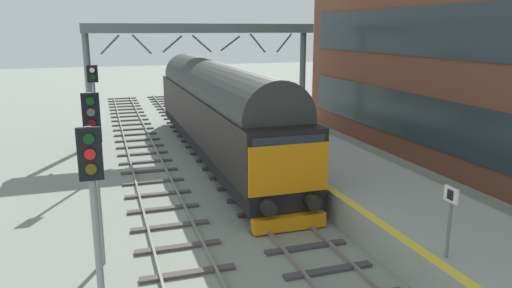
{
  "coord_description": "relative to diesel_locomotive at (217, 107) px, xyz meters",
  "views": [
    {
      "loc": [
        -5.38,
        -16.26,
        6.24
      ],
      "look_at": [
        0.2,
        0.95,
        1.91
      ],
      "focal_mm": 33.81,
      "sensor_mm": 36.0,
      "label": 1
    }
  ],
  "objects": [
    {
      "name": "signal_post_near",
      "position": [
        -5.65,
        -13.85,
        0.42
      ],
      "size": [
        0.44,
        0.22,
        4.53
      ],
      "color": "gray",
      "rests_on": "ground"
    },
    {
      "name": "diesel_locomotive",
      "position": [
        0.0,
        0.0,
        0.0
      ],
      "size": [
        2.74,
        19.56,
        4.68
      ],
      "color": "black",
      "rests_on": "ground"
    },
    {
      "name": "station_platform",
      "position": [
        3.6,
        -6.59,
        -1.99
      ],
      "size": [
        4.0,
        44.0,
        1.01
      ],
      "color": "#9EA399",
      "rests_on": "ground"
    },
    {
      "name": "track_adjacent_west",
      "position": [
        -3.54,
        -6.59,
        -2.43
      ],
      "size": [
        2.5,
        60.0,
        0.15
      ],
      "color": "gray",
      "rests_on": "ground"
    },
    {
      "name": "signal_post_far",
      "position": [
        -5.65,
        -1.68,
        0.47
      ],
      "size": [
        0.44,
        0.22,
        4.79
      ],
      "color": "gray",
      "rests_on": "ground"
    },
    {
      "name": "track_main",
      "position": [
        -0.0,
        -6.59,
        -2.43
      ],
      "size": [
        2.5,
        60.0,
        0.15
      ],
      "color": "slate",
      "rests_on": "ground"
    },
    {
      "name": "overhead_footbridge",
      "position": [
        0.28,
        4.52,
        3.43
      ],
      "size": [
        12.84,
        2.0,
        6.52
      ],
      "color": "slate",
      "rests_on": "ground"
    },
    {
      "name": "ground_plane",
      "position": [
        -0.0,
        -6.59,
        -2.49
      ],
      "size": [
        140.0,
        140.0,
        0.0
      ],
      "primitive_type": "plane",
      "color": "gray",
      "rests_on": "ground"
    },
    {
      "name": "platform_number_sign",
      "position": [
        2.07,
        -14.34,
        -0.32
      ],
      "size": [
        0.1,
        0.44,
        1.74
      ],
      "color": "slate",
      "rests_on": "station_platform"
    },
    {
      "name": "signal_post_mid",
      "position": [
        -5.65,
        -10.14,
        0.57
      ],
      "size": [
        0.44,
        0.22,
        4.69
      ],
      "color": "gray",
      "rests_on": "ground"
    }
  ]
}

